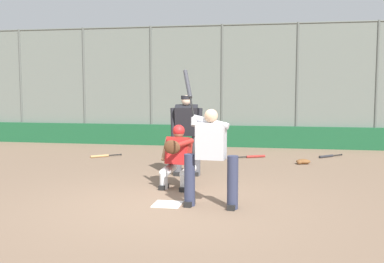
# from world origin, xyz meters

# --- Properties ---
(ground_plane) EXTENTS (160.00, 160.00, 0.00)m
(ground_plane) POSITION_xyz_m (0.00, 0.00, 0.00)
(ground_plane) COLOR #7A604C
(home_plate_marker) EXTENTS (0.43, 0.43, 0.01)m
(home_plate_marker) POSITION_xyz_m (0.00, 0.00, 0.01)
(home_plate_marker) COLOR white
(home_plate_marker) RESTS_ON ground_plane
(backstop_fence) EXTENTS (18.25, 0.08, 3.77)m
(backstop_fence) POSITION_xyz_m (-0.00, -7.27, 1.97)
(backstop_fence) COLOR #515651
(backstop_fence) RESTS_ON ground_plane
(padding_wall) EXTENTS (17.80, 0.18, 0.66)m
(padding_wall) POSITION_xyz_m (0.00, -7.17, 0.33)
(padding_wall) COLOR #19512D
(padding_wall) RESTS_ON ground_plane
(bleachers_beyond) EXTENTS (12.72, 1.95, 1.16)m
(bleachers_beyond) POSITION_xyz_m (-2.13, -9.42, 0.38)
(bleachers_beyond) COLOR slate
(bleachers_beyond) RESTS_ON ground_plane
(batter_at_plate) EXTENTS (0.95, 0.70, 2.10)m
(batter_at_plate) POSITION_xyz_m (-0.67, 0.02, 0.81)
(batter_at_plate) COLOR #2D334C
(batter_at_plate) RESTS_ON ground_plane
(catcher_behind_plate) EXTENTS (0.63, 0.77, 1.15)m
(catcher_behind_plate) POSITION_xyz_m (0.09, -1.16, 0.59)
(catcher_behind_plate) COLOR silver
(catcher_behind_plate) RESTS_ON ground_plane
(umpire_home) EXTENTS (0.67, 0.46, 1.66)m
(umpire_home) POSITION_xyz_m (0.16, -2.35, 0.89)
(umpire_home) COLOR #4C4C51
(umpire_home) RESTS_ON ground_plane
(spare_bat_near_backstop) EXTENTS (0.83, 0.44, 0.07)m
(spare_bat_near_backstop) POSITION_xyz_m (-1.09, -5.03, 0.03)
(spare_bat_near_backstop) COLOR black
(spare_bat_near_backstop) RESTS_ON ground_plane
(spare_bat_by_padding) EXTENTS (0.68, 0.60, 0.07)m
(spare_bat_by_padding) POSITION_xyz_m (2.83, -4.42, 0.03)
(spare_bat_by_padding) COLOR black
(spare_bat_by_padding) RESTS_ON ground_plane
(spare_bat_third_base_side) EXTENTS (0.67, 0.62, 0.07)m
(spare_bat_third_base_side) POSITION_xyz_m (-3.02, -5.46, 0.03)
(spare_bat_third_base_side) COLOR black
(spare_bat_third_base_side) RESTS_ON ground_plane
(fielding_glove_on_dirt) EXTENTS (0.34, 0.26, 0.12)m
(fielding_glove_on_dirt) POSITION_xyz_m (-2.30, -4.25, 0.06)
(fielding_glove_on_dirt) COLOR brown
(fielding_glove_on_dirt) RESTS_ON ground_plane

